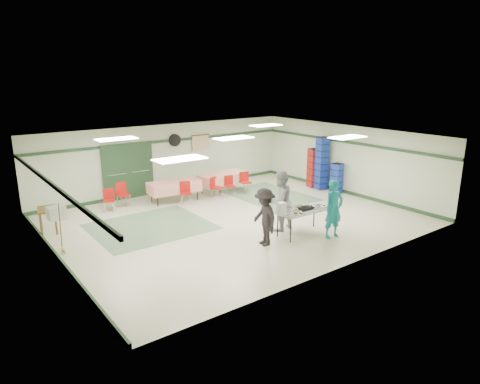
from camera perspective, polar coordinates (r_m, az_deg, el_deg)
floor at (r=14.05m, az=-0.81°, el=-3.67°), size 11.00×11.00×0.00m
ceiling at (r=13.41m, az=-0.86°, el=7.29°), size 11.00×11.00×0.00m
wall_back at (r=17.43m, az=-9.57°, el=4.49°), size 11.00×0.00×11.00m
wall_front at (r=10.49m, az=13.75°, el=-3.07°), size 11.00×0.00×11.00m
wall_left at (r=11.47m, az=-23.72°, el=-2.38°), size 0.00×9.00×9.00m
wall_right at (r=17.39m, az=14.05°, el=4.21°), size 0.00×9.00×9.00m
trim_back at (r=17.29m, az=-9.62°, el=6.75°), size 11.00×0.06×0.10m
baseboard_back at (r=17.69m, az=-9.34°, el=0.37°), size 11.00×0.06×0.12m
trim_left at (r=11.29m, az=-23.95°, el=1.04°), size 0.06×9.00×0.10m
baseboard_left at (r=11.90m, az=-22.91°, el=-8.28°), size 0.06×9.00×0.12m
trim_right at (r=17.25m, az=14.14°, el=6.48°), size 0.06×9.00×0.10m
baseboard_right at (r=17.65m, az=13.72°, el=0.10°), size 0.06×9.00×0.12m
green_patch_a at (r=13.68m, az=-11.85°, el=-4.53°), size 3.50×3.00×0.01m
green_patch_b at (r=16.83m, az=3.92°, el=-0.44°), size 2.50×3.50×0.01m
double_door_left at (r=16.57m, az=-16.19°, el=2.46°), size 0.90×0.06×2.10m
double_door_right at (r=16.92m, az=-13.19°, el=2.92°), size 0.90×0.06×2.10m
door_frame at (r=16.72m, az=-14.66°, el=2.68°), size 2.00×0.03×2.15m
wall_fan at (r=17.40m, az=-8.70°, el=6.84°), size 0.50×0.10×0.50m
scroll_banner at (r=18.01m, az=-5.29°, el=6.60°), size 0.80×0.02×0.60m
serving_table at (r=12.70m, az=8.45°, el=-2.56°), size 1.73×0.72×0.76m
sheet_tray_right at (r=12.99m, az=10.27°, el=-1.95°), size 0.54×0.41×0.02m
sheet_tray_mid at (r=12.72m, az=7.91°, el=-2.23°), size 0.63×0.48×0.02m
sheet_tray_left at (r=12.20m, az=7.15°, el=-2.96°), size 0.60×0.46×0.02m
baking_pan at (r=12.70m, az=8.68°, el=-2.16°), size 0.44×0.28×0.08m
foam_box_stack at (r=12.09m, az=5.53°, el=-2.25°), size 0.23×0.21×0.36m
volunteer_teal at (r=12.58m, az=12.38°, el=-2.26°), size 0.67×0.48×1.70m
volunteer_grey at (r=12.92m, az=5.37°, el=-1.21°), size 0.95×0.77×1.83m
volunteer_dark at (r=11.77m, az=3.28°, el=-3.35°), size 0.83×1.16×1.63m
dining_table_a at (r=17.18m, az=-2.28°, el=1.87°), size 2.00×0.97×0.77m
dining_table_b at (r=16.08m, az=-8.76°, el=0.75°), size 1.97×1.01×0.77m
chair_a at (r=16.68m, az=-1.46°, el=1.14°), size 0.47×0.47×0.79m
chair_b at (r=16.32m, az=-3.33°, el=0.89°), size 0.49×0.49×0.82m
chair_c at (r=17.13m, az=0.66°, el=1.62°), size 0.48×0.48×0.83m
chair_d at (r=15.67m, az=-7.29°, el=0.21°), size 0.51×0.51×0.84m
chair_loose_a at (r=15.79m, az=-15.44°, el=-0.02°), size 0.43×0.43×0.88m
chair_loose_b at (r=15.42m, az=-17.09°, el=-0.74°), size 0.49×0.49×0.79m
crate_stack_blue_a at (r=17.81m, az=10.85°, el=3.77°), size 0.49×0.49×2.16m
crate_stack_red at (r=18.15m, az=9.79°, el=3.19°), size 0.50×0.50×1.63m
crate_stack_blue_b at (r=17.38m, az=12.76°, el=1.78°), size 0.41×0.41×1.21m
printer_table at (r=13.98m, az=-24.33°, el=-2.50°), size 0.65×0.87×0.74m
office_printer at (r=12.79m, az=-23.28°, el=-2.57°), size 0.47×0.42×0.36m
broom at (r=12.27m, az=-22.83°, el=-4.33°), size 0.04×0.22×1.35m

